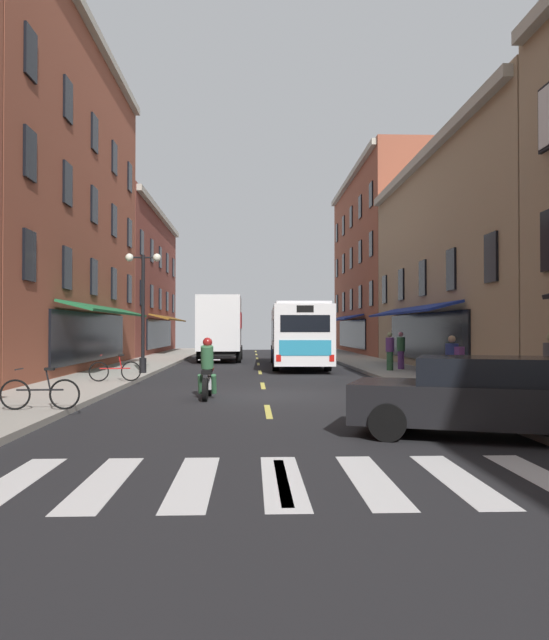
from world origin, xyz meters
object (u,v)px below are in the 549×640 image
object	(u,v)px
transit_bus	(298,334)
pedestrian_rear	(401,350)
sedan_mid	(480,396)
bicycle_mid	(115,370)
box_truck	(221,329)
street_lamp_twin	(143,306)
pedestrian_near	(453,362)
pedestrian_far	(390,351)
sedan_near	(223,345)
bicycle_near	(40,393)
motorcycle_rider	(207,372)

from	to	relation	value
transit_bus	pedestrian_rear	distance (m)	5.90
sedan_mid	bicycle_mid	size ratio (longest dim) A/B	2.73
box_truck	street_lamp_twin	xyz separation A→B (m)	(-2.54, -11.54, 0.87)
box_truck	bicycle_mid	world-z (taller)	box_truck
transit_bus	pedestrian_near	bearing A→B (deg)	-76.94
pedestrian_far	street_lamp_twin	world-z (taller)	street_lamp_twin
pedestrian_rear	street_lamp_twin	xyz separation A→B (m)	(-10.92, -2.00, 1.83)
sedan_near	pedestrian_near	distance (m)	29.35
pedestrian_far	street_lamp_twin	bearing A→B (deg)	-177.93
pedestrian_near	pedestrian_rear	world-z (taller)	pedestrian_rear
pedestrian_far	box_truck	bearing A→B (deg)	122.18
sedan_mid	bicycle_near	bearing A→B (deg)	160.90
pedestrian_near	pedestrian_far	world-z (taller)	pedestrian_far
box_truck	bicycle_mid	bearing A→B (deg)	-100.07
transit_bus	pedestrian_near	size ratio (longest dim) A/B	7.20
transit_bus	pedestrian_far	bearing A→B (deg)	-54.13
sedan_mid	pedestrian_near	xyz separation A→B (m)	(1.62, 6.41, 0.25)
bicycle_mid	pedestrian_near	size ratio (longest dim) A/B	1.09
box_truck	sedan_near	xyz separation A→B (m)	(-0.29, 8.81, -1.20)
bicycle_near	sedan_near	bearing A→B (deg)	85.54
transit_bus	box_truck	world-z (taller)	box_truck
bicycle_near	bicycle_mid	distance (m)	7.38
transit_bus	sedan_near	bearing A→B (deg)	107.26
sedan_near	sedan_mid	world-z (taller)	sedan_near
bicycle_mid	motorcycle_rider	bearing A→B (deg)	-50.24
bicycle_near	bicycle_mid	size ratio (longest dim) A/B	1.01
bicycle_mid	pedestrian_rear	distance (m)	12.69
bicycle_mid	pedestrian_rear	size ratio (longest dim) A/B	1.04
sedan_near	pedestrian_far	distance (m)	20.79
bicycle_near	pedestrian_rear	size ratio (longest dim) A/B	1.05
sedan_mid	bicycle_mid	bearing A→B (deg)	129.58
sedan_mid	bicycle_near	distance (m)	9.05
motorcycle_rider	pedestrian_far	distance (m)	11.65
box_truck	sedan_near	size ratio (longest dim) A/B	1.49
pedestrian_rear	street_lamp_twin	distance (m)	11.25
bicycle_near	pedestrian_far	bearing A→B (deg)	50.21
motorcycle_rider	bicycle_near	size ratio (longest dim) A/B	1.21
box_truck	pedestrian_far	size ratio (longest dim) A/B	4.29
box_truck	pedestrian_rear	distance (m)	12.73
pedestrian_near	street_lamp_twin	xyz separation A→B (m)	(-9.94, 7.97, 1.84)
sedan_mid	street_lamp_twin	bearing A→B (deg)	120.07
motorcycle_rider	bicycle_mid	world-z (taller)	motorcycle_rider
sedan_mid	street_lamp_twin	world-z (taller)	street_lamp_twin
motorcycle_rider	pedestrian_rear	distance (m)	12.74
transit_bus	sedan_near	distance (m)	14.98
motorcycle_rider	pedestrian_near	world-z (taller)	pedestrian_near
sedan_mid	motorcycle_rider	xyz separation A→B (m)	(-5.17, 6.29, -0.01)
bicycle_near	street_lamp_twin	distance (m)	11.65
pedestrian_rear	pedestrian_near	bearing A→B (deg)	-92.83
bicycle_mid	pedestrian_near	xyz separation A→B (m)	(10.17, -3.93, 0.46)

